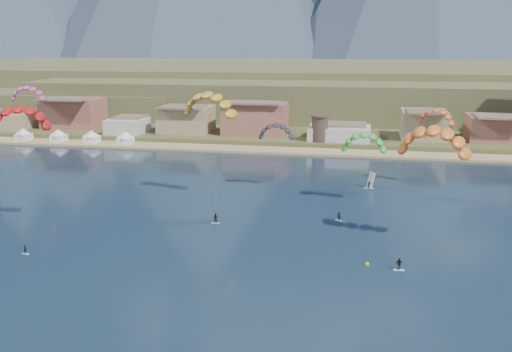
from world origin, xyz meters
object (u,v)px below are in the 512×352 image
at_px(kitesurfer_orange, 434,136).
at_px(windsurfer, 370,183).
at_px(watchtower, 320,128).
at_px(kitesurfer_yellow, 209,101).
at_px(kitesurfer_red, 19,114).
at_px(buoy, 367,264).
at_px(kitesurfer_green, 364,140).

height_order(kitesurfer_orange, windsurfer, kitesurfer_orange).
distance_m(watchtower, kitesurfer_yellow, 69.52).
bearing_deg(kitesurfer_yellow, watchtower, 74.40).
distance_m(kitesurfer_red, kitesurfer_yellow, 37.73).
distance_m(watchtower, kitesurfer_orange, 90.04).
bearing_deg(windsurfer, buoy, -90.59).
xyz_separation_m(kitesurfer_red, kitesurfer_yellow, (26.85, 26.50, 0.02)).
distance_m(kitesurfer_green, buoy, 36.07).
xyz_separation_m(watchtower, buoy, (15.40, -95.97, -6.25)).
bearing_deg(watchtower, kitesurfer_red, -116.16).
bearing_deg(kitesurfer_green, kitesurfer_orange, -63.82).
distance_m(kitesurfer_orange, kitesurfer_green, 25.86).
bearing_deg(kitesurfer_orange, watchtower, 106.45).
relative_size(watchtower, kitesurfer_green, 0.47).
bearing_deg(windsurfer, kitesurfer_yellow, -154.09).
distance_m(kitesurfer_yellow, buoy, 50.35).
bearing_deg(buoy, windsurfer, 89.41).
relative_size(watchtower, kitesurfer_yellow, 0.32).
distance_m(kitesurfer_red, kitesurfer_orange, 70.68).
bearing_deg(kitesurfer_red, windsurfer, 35.24).
relative_size(kitesurfer_yellow, kitesurfer_green, 1.45).
height_order(kitesurfer_red, windsurfer, kitesurfer_red).
bearing_deg(watchtower, kitesurfer_yellow, -105.60).
relative_size(watchtower, kitesurfer_orange, 0.37).
relative_size(kitesurfer_orange, kitesurfer_green, 1.26).
bearing_deg(watchtower, windsurfer, -71.95).
distance_m(kitesurfer_red, kitesurfer_green, 66.36).
distance_m(watchtower, buoy, 97.40).
bearing_deg(kitesurfer_green, windsurfer, 82.54).
xyz_separation_m(kitesurfer_red, kitesurfer_green, (59.15, 29.10, -7.62)).
bearing_deg(watchtower, kitesurfer_orange, -73.55).
height_order(kitesurfer_red, kitesurfer_orange, kitesurfer_red).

